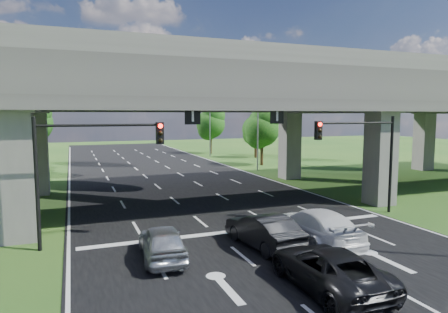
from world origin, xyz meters
TOP-DOWN VIEW (x-y plane):
  - ground at (0.00, 0.00)m, footprint 160.00×160.00m
  - road at (0.00, 10.00)m, footprint 18.00×120.00m
  - overpass at (0.00, 12.00)m, footprint 80.00×15.00m
  - signal_right at (7.82, 3.94)m, footprint 5.76×0.54m
  - signal_left at (-7.82, 3.94)m, footprint 5.76×0.54m
  - streetlight_far at (10.10, 24.00)m, footprint 3.38×0.25m
  - streetlight_beyond at (10.10, 40.00)m, footprint 3.38×0.25m
  - tree_left_near at (-13.95, 26.00)m, footprint 4.50×4.50m
  - tree_left_far at (-12.95, 42.00)m, footprint 4.80×4.80m
  - tree_right_near at (13.05, 28.00)m, footprint 4.20×4.20m
  - tree_right_mid at (16.05, 36.00)m, footprint 3.91×3.90m
  - tree_right_far at (12.05, 44.00)m, footprint 4.50×4.50m
  - car_silver at (-5.09, 0.89)m, footprint 2.03×4.40m
  - car_dark at (-0.43, 0.74)m, footprint 2.09×4.82m
  - car_white at (2.03, 0.30)m, footprint 2.37×5.72m
  - car_trailing at (-0.30, -4.02)m, footprint 2.50×5.27m

SIDE VIEW (x-z plane):
  - ground at x=0.00m, z-range 0.00..0.00m
  - road at x=0.00m, z-range 0.00..0.03m
  - car_trailing at x=-0.30m, z-range 0.03..1.48m
  - car_silver at x=-5.09m, z-range 0.03..1.49m
  - car_dark at x=-0.43m, z-range 0.03..1.57m
  - car_white at x=2.03m, z-range 0.03..1.69m
  - tree_right_mid at x=16.05m, z-range 0.79..7.55m
  - signal_right at x=7.82m, z-range 1.19..7.19m
  - signal_left at x=-7.82m, z-range 1.19..7.19m
  - tree_right_near at x=13.05m, z-range 0.86..8.14m
  - tree_left_near at x=-13.95m, z-range 0.92..8.72m
  - tree_right_far at x=12.05m, z-range 0.92..8.72m
  - tree_left_far at x=-12.95m, z-range 0.98..9.30m
  - streetlight_far at x=10.10m, z-range 0.85..10.85m
  - streetlight_beyond at x=10.10m, z-range 0.85..10.85m
  - overpass at x=0.00m, z-range 2.92..12.92m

